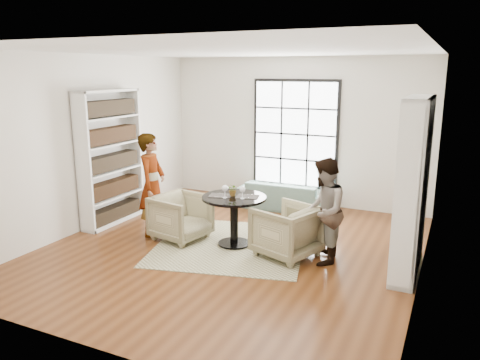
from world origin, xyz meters
The scene contains 16 objects.
ground centered at (0.00, 0.00, 0.00)m, with size 6.00×6.00×0.00m, color #5E3216.
room_shell centered at (0.00, 0.54, 1.26)m, with size 6.00×6.01×6.00m.
rug centered at (-0.09, 0.14, 0.01)m, with size 2.30×2.30×0.01m, color tan.
pedestal_table centered at (-0.04, 0.18, 0.58)m, with size 1.01×1.01×0.80m.
sofa centered at (-0.01, 2.45, 0.28)m, with size 1.89×0.74×0.55m, color gray.
armchair_left centered at (-0.95, 0.06, 0.37)m, with size 0.80×0.82×0.75m, color tan.
armchair_right centered at (0.86, 0.12, 0.39)m, with size 0.83×0.86×0.78m, color tan.
person_left centered at (-1.50, 0.06, 0.86)m, with size 0.63×0.41×1.73m, color gray.
person_right centered at (1.41, 0.12, 0.77)m, with size 0.75×0.58×1.53m, color gray.
placemat_left centered at (-0.25, 0.12, 0.81)m, with size 0.34×0.26×0.01m, color #282523.
placemat_right centered at (0.16, 0.24, 0.81)m, with size 0.34×0.26×0.01m, color #282523.
cutlery_left centered at (-0.25, 0.12, 0.81)m, with size 0.14×0.22×0.01m, color silver, non-canonical shape.
cutlery_right centered at (0.16, 0.24, 0.81)m, with size 0.14×0.22×0.01m, color silver, non-canonical shape.
wine_glass_left centered at (-0.13, 0.04, 0.95)m, with size 0.09×0.09×0.20m.
wine_glass_right centered at (0.13, 0.12, 0.95)m, with size 0.09×0.09×0.20m.
flower_centerpiece centered at (-0.07, 0.20, 0.90)m, with size 0.17×0.15×0.19m, color gray.
Camera 1 is at (3.05, -6.17, 2.73)m, focal length 35.00 mm.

